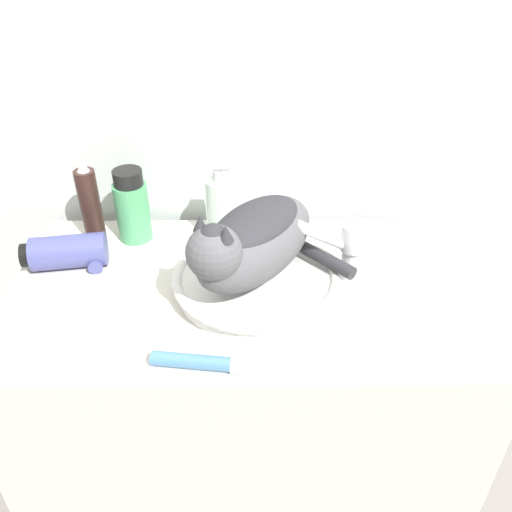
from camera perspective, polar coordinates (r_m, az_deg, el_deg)
name	(u,v)px	position (r m, az deg, el deg)	size (l,w,h in m)	color
wall_back	(244,59)	(1.28, -1.23, 20.02)	(8.00, 0.05, 2.40)	silver
vanity_counter	(247,412)	(1.44, -0.92, -16.14)	(1.00, 0.55, 0.82)	beige
sink_basin	(256,280)	(1.13, -0.01, -2.54)	(0.35, 0.35, 0.04)	silver
cat	(252,240)	(1.06, -0.40, 1.69)	(0.36, 0.35, 0.19)	#56565B
faucet	(347,246)	(1.14, 9.60, 1.07)	(0.16, 0.07, 0.16)	silver
hairspray_can_black	(90,204)	(1.32, -17.07, 5.26)	(0.05, 0.05, 0.20)	#331E19
soap_pump_bottle	(219,209)	(1.27, -3.95, 5.01)	(0.06, 0.06, 0.19)	silver
mouthwash_bottle	(132,207)	(1.30, -12.91, 5.08)	(0.08, 0.08, 0.18)	#4CA366
cream_tube	(197,362)	(0.98, -6.19, -11.01)	(0.16, 0.05, 0.03)	#4C7FB2
hair_dryer	(69,252)	(1.26, -19.07, 0.38)	(0.19, 0.10, 0.07)	#474C8C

